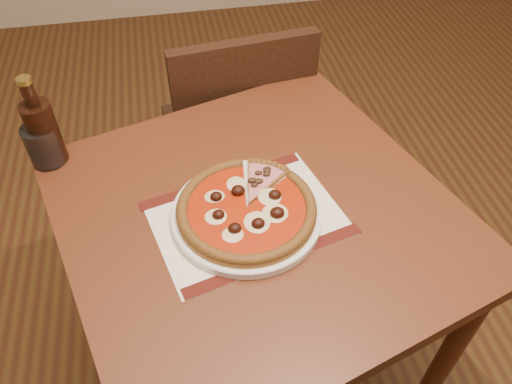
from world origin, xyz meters
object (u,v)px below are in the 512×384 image
(water_glass, at_px, (44,145))
(bottle, at_px, (43,130))
(chair_far, at_px, (237,131))
(pizza, at_px, (247,208))
(table, at_px, (258,238))
(plate, at_px, (247,214))

(water_glass, xyz_separation_m, bottle, (0.01, 0.00, 0.04))
(chair_far, distance_m, pizza, 0.66)
(table, bearing_deg, water_glass, 151.66)
(table, bearing_deg, pizza, -141.16)
(table, bearing_deg, plate, -141.47)
(chair_far, height_order, water_glass, chair_far)
(plate, relative_size, pizza, 1.08)
(table, distance_m, bottle, 0.54)
(table, relative_size, water_glass, 10.27)
(plate, xyz_separation_m, pizza, (-0.00, -0.00, 0.02))
(pizza, distance_m, bottle, 0.49)
(plate, xyz_separation_m, water_glass, (-0.42, 0.26, 0.04))
(plate, bearing_deg, chair_far, 83.10)
(table, relative_size, bottle, 4.48)
(pizza, relative_size, water_glass, 2.98)
(chair_far, relative_size, plate, 2.81)
(water_glass, bearing_deg, bottle, 16.66)
(plate, distance_m, water_glass, 0.50)
(pizza, bearing_deg, water_glass, 147.82)
(table, distance_m, plate, 0.12)
(plate, bearing_deg, table, 38.53)
(plate, bearing_deg, pizza, -120.80)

